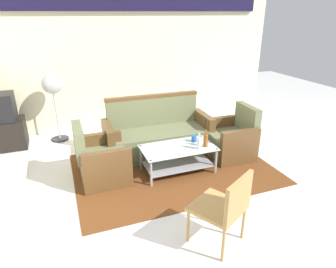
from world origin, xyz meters
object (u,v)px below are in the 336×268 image
at_px(bottle_brown, 206,140).
at_px(pedestal_fan, 53,88).
at_px(bottle_clear, 199,143).
at_px(couch, 157,136).
at_px(armchair_right, 231,140).
at_px(cup, 194,139).
at_px(coffee_table, 178,155).
at_px(armchair_left, 101,161).
at_px(tv_stand, 2,135).
at_px(wicker_chair, 226,205).

relative_size(bottle_brown, pedestal_fan, 0.21).
height_order(bottle_brown, bottle_clear, bottle_brown).
xyz_separation_m(couch, pedestal_fan, (-1.58, 1.19, 0.70)).
distance_m(armchair_right, cup, 0.76).
bearing_deg(cup, coffee_table, -161.64).
bearing_deg(armchair_left, couch, 118.36).
distance_m(coffee_table, tv_stand, 3.22).
xyz_separation_m(coffee_table, wicker_chair, (-0.15, -1.59, 0.22)).
bearing_deg(armchair_left, tv_stand, -138.58).
bearing_deg(couch, pedestal_fan, -35.72).
height_order(armchair_left, armchair_right, same).
height_order(coffee_table, wicker_chair, wicker_chair).
xyz_separation_m(couch, coffee_table, (0.07, -0.75, -0.04)).
height_order(cup, wicker_chair, wicker_chair).
bearing_deg(cup, armchair_right, 6.61).
height_order(armchair_right, bottle_clear, armchair_right).
bearing_deg(pedestal_fan, cup, -43.05).
bearing_deg(bottle_clear, bottle_brown, 19.00).
bearing_deg(coffee_table, tv_stand, 144.13).
relative_size(armchair_right, pedestal_fan, 0.67).
distance_m(cup, tv_stand, 3.43).
distance_m(coffee_table, bottle_clear, 0.39).
distance_m(armchair_left, bottle_clear, 1.44).
xyz_separation_m(couch, armchair_right, (1.12, -0.56, -0.03)).
bearing_deg(armchair_right, bottle_brown, 117.83).
xyz_separation_m(armchair_right, coffee_table, (-1.05, -0.19, -0.02)).
xyz_separation_m(tv_stand, pedestal_fan, (0.96, 0.05, 0.75)).
relative_size(armchair_right, coffee_table, 0.77).
height_order(bottle_brown, wicker_chair, wicker_chair).
xyz_separation_m(pedestal_fan, wicker_chair, (1.51, -3.52, -0.52)).
xyz_separation_m(armchair_right, bottle_clear, (-0.78, -0.35, 0.22)).
relative_size(couch, armchair_left, 2.14).
distance_m(cup, wicker_chair, 1.75).
height_order(armchair_left, bottle_clear, armchair_left).
bearing_deg(cup, armchair_left, 176.74).
height_order(bottle_brown, pedestal_fan, pedestal_fan).
bearing_deg(bottle_brown, armchair_right, 25.26).
height_order(couch, bottle_brown, couch).
xyz_separation_m(armchair_left, tv_stand, (-1.49, 1.70, -0.03)).
xyz_separation_m(armchair_left, coffee_table, (1.12, -0.18, -0.02)).
bearing_deg(armchair_right, armchair_left, 92.67).
relative_size(cup, tv_stand, 0.12).
bearing_deg(couch, cup, 122.08).
bearing_deg(bottle_brown, pedestal_fan, 134.88).
bearing_deg(armchair_left, cup, 86.91).
relative_size(bottle_clear, pedestal_fan, 0.20).
relative_size(bottle_clear, wicker_chair, 0.30).
bearing_deg(bottle_clear, pedestal_fan, 132.31).
distance_m(couch, coffee_table, 0.75).
bearing_deg(cup, wicker_chair, -105.13).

